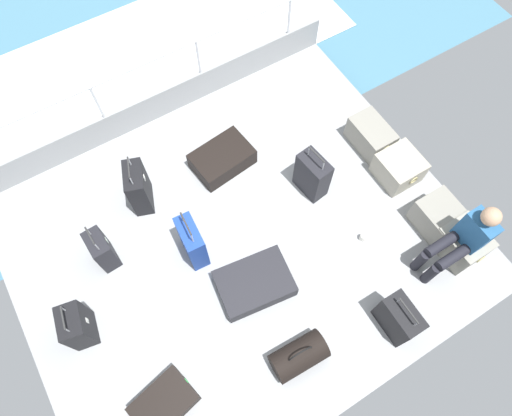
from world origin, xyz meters
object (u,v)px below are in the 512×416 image
(cargo_crate_0, at_px, (370,136))
(suitcase_6, at_px, (192,242))
(suitcase_2, at_px, (164,404))
(cargo_crate_3, at_px, (462,243))
(suitcase_4, at_px, (312,175))
(passenger_seated, at_px, (463,239))
(suitcase_3, at_px, (254,283))
(suitcase_5, at_px, (139,188))
(suitcase_7, at_px, (102,250))
(suitcase_8, at_px, (398,319))
(suitcase_1, at_px, (77,326))
(suitcase_0, at_px, (222,159))
(cargo_crate_1, at_px, (399,168))
(paper_cup, at_px, (363,237))
(duffel_bag, at_px, (299,356))
(cargo_crate_2, at_px, (441,220))

(cargo_crate_0, distance_m, suitcase_6, 2.70)
(suitcase_2, bearing_deg, cargo_crate_3, 85.80)
(cargo_crate_0, xyz_separation_m, suitcase_4, (0.15, -1.04, 0.13))
(suitcase_2, bearing_deg, suitcase_4, 116.21)
(passenger_seated, relative_size, suitcase_3, 1.25)
(suitcase_5, xyz_separation_m, suitcase_7, (0.47, -0.69, -0.07))
(suitcase_5, relative_size, suitcase_8, 1.27)
(suitcase_1, relative_size, suitcase_5, 0.85)
(suitcase_0, bearing_deg, cargo_crate_1, 54.48)
(suitcase_6, bearing_deg, cargo_crate_0, 93.42)
(suitcase_8, bearing_deg, cargo_crate_1, 140.09)
(cargo_crate_0, relative_size, suitcase_8, 0.97)
(cargo_crate_3, xyz_separation_m, suitcase_6, (-1.59, -2.67, 0.12))
(suitcase_1, bearing_deg, cargo_crate_3, 71.34)
(suitcase_5, height_order, paper_cup, suitcase_5)
(suitcase_5, relative_size, paper_cup, 8.25)
(suitcase_2, distance_m, suitcase_6, 1.70)
(suitcase_1, bearing_deg, cargo_crate_0, 94.87)
(suitcase_0, xyz_separation_m, suitcase_6, (0.89, -0.88, 0.20))
(suitcase_3, bearing_deg, paper_cup, 82.90)
(suitcase_0, bearing_deg, suitcase_3, -17.09)
(cargo_crate_0, height_order, suitcase_0, cargo_crate_0)
(cargo_crate_1, xyz_separation_m, duffel_bag, (1.24, -2.34, -0.02))
(suitcase_4, bearing_deg, suitcase_3, -59.86)
(suitcase_3, bearing_deg, suitcase_7, -132.71)
(cargo_crate_1, relative_size, suitcase_3, 0.60)
(cargo_crate_2, distance_m, suitcase_4, 1.61)
(suitcase_5, xyz_separation_m, paper_cup, (1.85, 2.03, -0.28))
(cargo_crate_1, height_order, suitcase_1, suitcase_1)
(cargo_crate_3, relative_size, suitcase_7, 0.77)
(cargo_crate_2, bearing_deg, suitcase_6, -114.97)
(cargo_crate_1, height_order, suitcase_7, suitcase_7)
(cargo_crate_2, distance_m, suitcase_1, 4.27)
(cargo_crate_0, xyz_separation_m, suitcase_3, (0.89, -2.31, -0.07))
(cargo_crate_3, xyz_separation_m, paper_cup, (-0.69, -0.86, -0.16))
(cargo_crate_1, xyz_separation_m, suitcase_0, (-1.30, -1.83, -0.05))
(suitcase_6, bearing_deg, suitcase_8, 37.88)
(cargo_crate_0, height_order, cargo_crate_2, cargo_crate_2)
(passenger_seated, height_order, suitcase_7, passenger_seated)
(cargo_crate_2, bearing_deg, passenger_seated, -27.55)
(suitcase_0, bearing_deg, suitcase_1, -65.18)
(cargo_crate_0, distance_m, duffel_bag, 2.95)
(cargo_crate_1, distance_m, suitcase_7, 3.73)
(cargo_crate_2, height_order, suitcase_1, suitcase_1)
(suitcase_5, bearing_deg, suitcase_6, 13.25)
(duffel_bag, bearing_deg, cargo_crate_2, 100.05)
(suitcase_2, distance_m, suitcase_4, 3.03)
(suitcase_0, xyz_separation_m, suitcase_7, (0.42, -1.80, 0.13))
(cargo_crate_0, distance_m, cargo_crate_3, 1.75)
(cargo_crate_0, bearing_deg, suitcase_7, -94.98)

